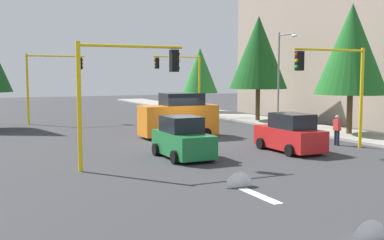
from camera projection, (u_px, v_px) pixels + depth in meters
ground_plane at (188, 141)px, 27.66m from camera, size 120.00×120.00×0.00m
sidewalk_kerb at (284, 124)px, 36.56m from camera, size 80.00×4.00×0.15m
lane_arrow_near at (247, 190)px, 16.01m from camera, size 2.40×1.10×1.10m
apartment_block at (360, 30)px, 39.60m from camera, size 25.70×9.30×15.29m
traffic_signal_near_right at (124, 79)px, 19.53m from camera, size 0.36×4.59×5.26m
traffic_signal_near_left at (335, 77)px, 24.24m from camera, size 0.36×4.59×5.34m
traffic_signal_far_right at (51, 74)px, 37.55m from camera, size 0.36×4.59×5.55m
traffic_signal_far_left at (181, 74)px, 42.30m from camera, size 0.36×4.59×5.65m
street_lamp_curbside at (282, 69)px, 34.35m from camera, size 2.15×0.28×7.00m
tree_roadside_near at (352, 49)px, 29.71m from camera, size 4.59×4.59×8.41m
tree_roadside_mid at (258, 52)px, 38.51m from camera, size 4.76×4.76×8.72m
tree_roadside_far at (200, 71)px, 47.47m from camera, size 3.63×3.63×6.60m
delivery_van_orange at (179, 117)px, 29.47m from camera, size 2.22×4.80×2.77m
car_red at (290, 134)px, 23.96m from camera, size 4.07×2.01×1.98m
car_yellow at (175, 112)px, 37.96m from camera, size 3.64×2.04×1.98m
car_green at (183, 139)px, 22.15m from camera, size 3.81×2.06×1.98m
pedestrian_crossing at (337, 129)px, 26.04m from camera, size 0.40×0.24×1.70m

